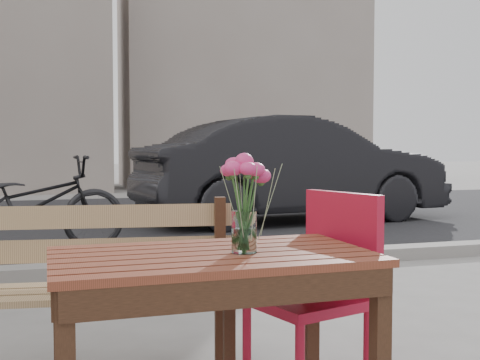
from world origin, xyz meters
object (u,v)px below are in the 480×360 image
(main_table, at_px, (212,284))
(main_vase, at_px, (244,191))
(parked_car, at_px, (293,170))
(bicycle, at_px, (31,205))
(red_chair, at_px, (322,282))

(main_table, relative_size, main_vase, 3.21)
(parked_car, xyz_separation_m, bicycle, (-3.59, -1.80, -0.25))
(red_chair, distance_m, parked_car, 6.36)
(parked_car, height_order, bicycle, parked_car)
(main_vase, relative_size, bicycle, 0.19)
(main_table, bearing_deg, main_vase, -20.11)
(main_vase, distance_m, bicycle, 4.49)
(main_table, relative_size, red_chair, 1.29)
(red_chair, height_order, parked_car, parked_car)
(main_table, height_order, parked_car, parked_car)
(main_table, xyz_separation_m, red_chair, (0.53, 0.21, -0.07))
(bicycle, bearing_deg, main_vase, -177.99)
(main_vase, relative_size, parked_car, 0.08)
(main_vase, xyz_separation_m, parked_car, (2.70, 6.18, -0.16))
(red_chair, relative_size, parked_car, 0.19)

